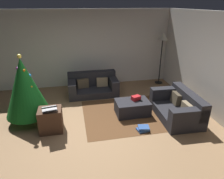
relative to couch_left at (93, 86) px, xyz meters
The scene contains 13 objects.
ground_plane 2.27m from the couch_left, 95.60° to the right, with size 6.40×6.40×0.00m, color #93704C.
rear_partition 1.38m from the couch_left, 103.78° to the left, with size 6.40×0.12×2.60m, color silver.
couch_left is the anchor object (origin of this frame).
couch_right 2.80m from the couch_left, 44.02° to the right, with size 0.96×1.54×0.68m.
ottoman 1.79m from the couch_left, 60.45° to the right, with size 0.88×0.59×0.38m, color #26262B.
gift_box 1.81m from the couch_left, 56.48° to the right, with size 0.23×0.16×0.11m, color red.
tv_remote 1.91m from the couch_left, 55.02° to the right, with size 0.05×0.16×0.02m, color black.
christmas_tree 2.34m from the couch_left, 141.38° to the right, with size 1.05×1.05×1.73m.
side_table 2.27m from the couch_left, 121.75° to the right, with size 0.52×0.44×0.56m, color #4C3323.
laptop 2.34m from the couch_left, 120.69° to the right, with size 0.39×0.47×0.19m.
book_stack 2.55m from the couch_left, 68.99° to the right, with size 0.31×0.26×0.10m.
corner_lamp 2.88m from the couch_left, 10.24° to the left, with size 0.36×0.36×1.83m.
area_rug 1.81m from the couch_left, 60.45° to the right, with size 2.60×2.00×0.01m, color brown.
Camera 1 is at (-0.39, -3.90, 2.78)m, focal length 32.48 mm.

